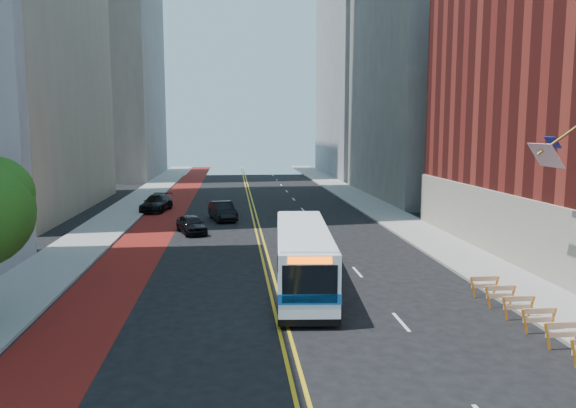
{
  "coord_description": "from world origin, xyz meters",
  "views": [
    {
      "loc": [
        -1.9,
        -15.26,
        7.75
      ],
      "look_at": [
        0.41,
        8.0,
        4.61
      ],
      "focal_mm": 35.0,
      "sensor_mm": 36.0,
      "label": 1
    }
  ],
  "objects_px": {
    "car_c": "(157,203)",
    "car_a": "(191,224)",
    "car_b": "(223,211)",
    "transit_bus": "(303,257)"
  },
  "relations": [
    {
      "from": "car_a",
      "to": "car_b",
      "type": "bearing_deg",
      "value": 51.39
    },
    {
      "from": "car_c",
      "to": "transit_bus",
      "type": "bearing_deg",
      "value": -60.15
    },
    {
      "from": "car_c",
      "to": "car_a",
      "type": "bearing_deg",
      "value": -62.26
    },
    {
      "from": "transit_bus",
      "to": "car_b",
      "type": "xyz_separation_m",
      "value": [
        -4.23,
        21.41,
        -0.82
      ]
    },
    {
      "from": "transit_bus",
      "to": "car_c",
      "type": "bearing_deg",
      "value": 115.67
    },
    {
      "from": "transit_bus",
      "to": "car_a",
      "type": "relative_size",
      "value": 2.8
    },
    {
      "from": "car_b",
      "to": "car_c",
      "type": "distance_m",
      "value": 8.65
    },
    {
      "from": "car_b",
      "to": "car_c",
      "type": "relative_size",
      "value": 0.91
    },
    {
      "from": "car_c",
      "to": "car_b",
      "type": "bearing_deg",
      "value": -34.32
    },
    {
      "from": "car_b",
      "to": "car_c",
      "type": "height_order",
      "value": "car_b"
    }
  ]
}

